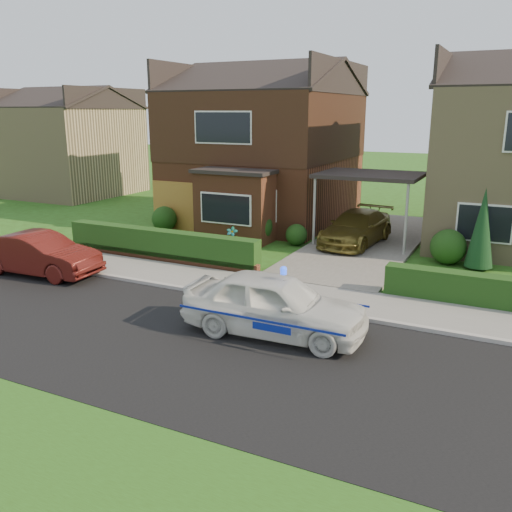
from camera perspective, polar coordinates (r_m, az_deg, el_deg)
The scene contains 23 objects.
ground at distance 11.85m, azimuth -2.44°, elevation -10.20°, with size 120.00×120.00×0.00m, color #284B14.
road at distance 11.85m, azimuth -2.44°, elevation -10.20°, with size 60.00×6.00×0.02m, color black.
kerb at distance 14.37m, azimuth 3.37°, elevation -5.31°, with size 60.00×0.16×0.12m, color #9E9993.
sidewalk at distance 15.29m, azimuth 4.90°, elevation -4.10°, with size 60.00×2.00×0.10m, color slate.
grass_verge at distance 8.45m, azimuth -20.21°, elevation -22.73°, with size 60.00×4.00×0.01m, color #284B14.
driveway at distance 21.63m, azimuth 11.56°, elevation 1.40°, with size 3.80×12.00×0.12m, color #666059.
house_left at distance 25.77m, azimuth 0.94°, elevation 12.29°, with size 7.50×9.53×7.25m.
carport_link at distance 21.13m, azimuth 11.90°, elevation 8.22°, with size 3.80×3.00×2.77m.
garage_door at distance 23.88m, azimuth -8.54°, elevation 5.24°, with size 2.20×0.10×2.10m, color brown.
dwarf_wall at distance 18.97m, azimuth -10.27°, elevation -0.08°, with size 7.70×0.25×0.36m, color brown.
hedge_left at distance 19.13m, azimuth -9.98°, elevation -0.49°, with size 7.50×0.55×0.90m, color #143410.
shrub_left_far at distance 23.75m, azimuth -9.62°, elevation 3.89°, with size 1.08×1.08×1.08m, color #143410.
shrub_left_mid at distance 21.28m, azimuth -0.02°, elevation 3.14°, with size 1.32×1.32×1.32m, color #143410.
shrub_left_near at distance 20.96m, azimuth 4.28°, elevation 2.25°, with size 0.84×0.84×0.84m, color #143410.
shrub_right_near at distance 19.42m, azimuth 19.58°, elevation 0.91°, with size 1.20×1.20×1.20m, color #143410.
conifer_a at distance 19.00m, azimuth 22.67°, elevation 2.49°, with size 0.90×0.90×2.60m, color black.
neighbour_left at distance 35.83m, azimuth -18.93°, elevation 10.34°, with size 6.50×7.00×5.20m, color tan.
police_car at distance 12.51m, azimuth 1.97°, elevation -5.15°, with size 3.96×4.38×1.63m.
driveway_car at distance 21.02m, azimuth 10.52°, elevation 2.96°, with size 1.74×4.28×1.24m, color olive.
street_car at distance 18.37m, azimuth -21.82°, elevation 0.13°, with size 4.03×1.41×1.33m, color #4D1410.
potted_plant_a at distance 20.34m, azimuth -2.54°, elevation 1.87°, with size 0.44×0.30×0.83m, color gray.
potted_plant_b at distance 19.01m, azimuth -3.46°, elevation 0.87°, with size 0.36×0.44×0.80m, color gray.
potted_plant_c at distance 19.72m, azimuth -8.31°, elevation 1.24°, with size 0.45×0.45×0.80m, color gray.
Camera 1 is at (5.15, -9.40, 5.06)m, focal length 38.00 mm.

